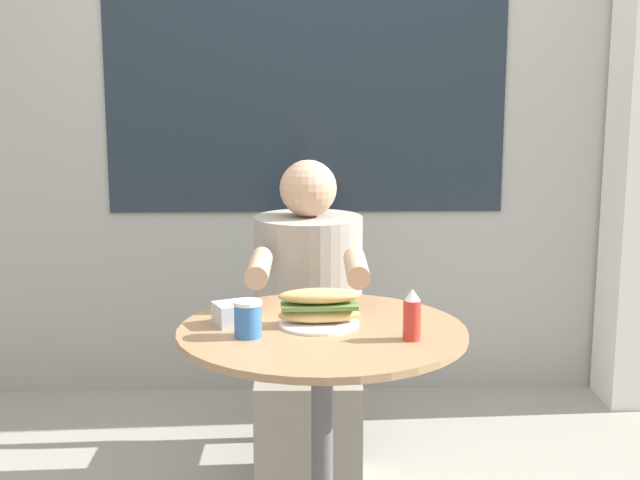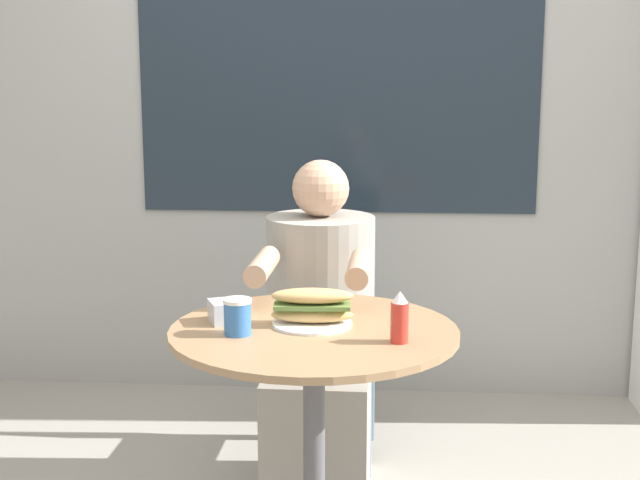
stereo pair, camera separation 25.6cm
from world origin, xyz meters
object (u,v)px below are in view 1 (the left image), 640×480
Objects in this scene: diner_chair at (308,315)px; drink_cup at (248,319)px; condiment_bottle at (412,315)px; seated_diner at (309,353)px; sandwich_on_plate at (319,309)px; cafe_table at (322,398)px.

drink_cup is at bearing 81.57° from diner_chair.
diner_chair is at bearing 103.70° from condiment_bottle.
condiment_bottle is (0.42, -0.04, 0.02)m from drink_cup.
seated_diner is 5.00× the size of sandwich_on_plate.
condiment_bottle reaches higher than drink_cup.
drink_cup is (-0.19, -0.07, 0.24)m from cafe_table.
diner_chair is 1.11m from condiment_bottle.
seated_diner reaches higher than cafe_table.
seated_diner is 0.80m from condiment_bottle.
drink_cup is at bearing 76.84° from seated_diner.
drink_cup is at bearing -151.29° from sandwich_on_plate.
cafe_table is 0.32m from drink_cup.
cafe_table is 8.10× the size of drink_cup.
cafe_table is 3.42× the size of sandwich_on_plate.
seated_diner is at bearing 110.37° from condiment_bottle.
sandwich_on_plate is at bearing 93.34° from seated_diner.
seated_diner reaches higher than sandwich_on_plate.
condiment_bottle is at bearing -25.36° from cafe_table.
seated_diner is (-0.03, 0.58, -0.06)m from cafe_table.
diner_chair is 0.76× the size of seated_diner.
drink_cup is (-0.17, -1.00, 0.27)m from diner_chair.
cafe_table is at bearing 93.92° from seated_diner.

